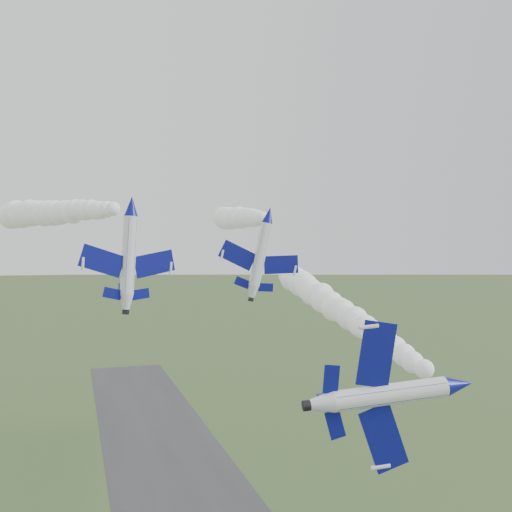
# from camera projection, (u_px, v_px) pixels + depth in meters

# --- Properties ---
(jet_lead) EXTENTS (5.38, 14.29, 11.76)m
(jet_lead) POSITION_uv_depth(u_px,v_px,m) (460.00, 385.00, 45.96)
(jet_lead) COLOR white
(smoke_trail_jet_lead) EXTENTS (16.50, 76.60, 5.14)m
(smoke_trail_jet_lead) POSITION_uv_depth(u_px,v_px,m) (330.00, 303.00, 87.77)
(smoke_trail_jet_lead) COLOR white
(jet_pair_left) EXTENTS (11.67, 13.57, 3.44)m
(jet_pair_left) POSITION_uv_depth(u_px,v_px,m) (132.00, 206.00, 66.39)
(jet_pair_left) COLOR white
(smoke_trail_jet_pair_left) EXTENTS (22.83, 60.05, 5.25)m
(smoke_trail_jet_pair_left) POSITION_uv_depth(u_px,v_px,m) (51.00, 213.00, 94.36)
(smoke_trail_jet_pair_left) COLOR white
(jet_pair_right) EXTENTS (9.87, 11.93, 3.42)m
(jet_pair_right) POSITION_uv_depth(u_px,v_px,m) (269.00, 215.00, 70.23)
(jet_pair_right) COLOR white
(smoke_trail_jet_pair_right) EXTENTS (14.92, 65.13, 4.88)m
(smoke_trail_jet_pair_right) POSITION_uv_depth(u_px,v_px,m) (237.00, 218.00, 105.28)
(smoke_trail_jet_pair_right) COLOR white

